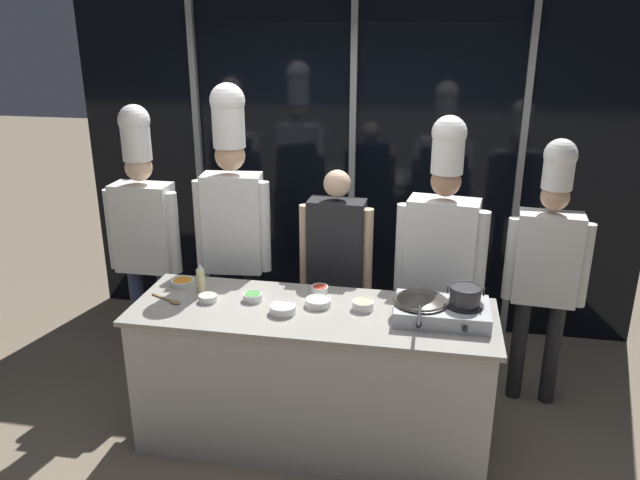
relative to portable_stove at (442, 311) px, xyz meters
The scene contains 20 objects.
ground_plane 1.21m from the portable_stove, behind, with size 24.00×24.00×0.00m, color #7F705B.
window_wall_back 1.90m from the portable_stove, 113.70° to the left, with size 4.63×0.09×2.70m.
demo_counter 0.90m from the portable_stove, behind, with size 2.16×0.72×0.91m.
portable_stove is the anchor object (origin of this frame).
frying_pan 0.15m from the portable_stove, behind, with size 0.32×0.55×0.05m.
stock_pot 0.17m from the portable_stove, ahead, with size 0.20×0.18×0.11m.
squeeze_bottle_oil 1.49m from the portable_stove, behind, with size 0.05×0.05×0.19m.
prep_bowl_onion 0.91m from the portable_stove, behind, with size 0.16×0.16×0.05m.
prep_bowl_scallions 1.13m from the portable_stove, behind, with size 0.12×0.12×0.05m.
prep_bowl_bean_sprouts 0.73m from the portable_stove, behind, with size 0.16×0.16×0.05m.
prep_bowl_noodles 1.39m from the portable_stove, behind, with size 0.11×0.11×0.04m.
prep_bowl_carrots 1.65m from the portable_stove, behind, with size 0.15×0.15×0.04m.
prep_bowl_ginger 0.46m from the portable_stove, behind, with size 0.13×0.13×0.05m.
prep_bowl_chili_flakes 0.78m from the portable_stove, 163.67° to the left, with size 0.11×0.11×0.05m.
serving_spoon_slotted 1.61m from the portable_stove, behind, with size 0.23×0.13×0.02m.
chef_head 2.21m from the portable_stove, 162.83° to the left, with size 0.55×0.22×1.98m.
chef_sous 1.59m from the portable_stove, 156.37° to the left, with size 0.52×0.25×2.14m.
person_guest 0.98m from the portable_stove, 136.97° to the left, with size 0.51×0.21×1.59m.
chef_line 0.63m from the portable_stove, 91.41° to the left, with size 0.58×0.29×1.98m.
chef_pastry 0.98m from the portable_stove, 46.59° to the left, with size 0.53×0.24×1.84m.
Camera 1 is at (0.65, -3.25, 2.53)m, focal length 35.00 mm.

